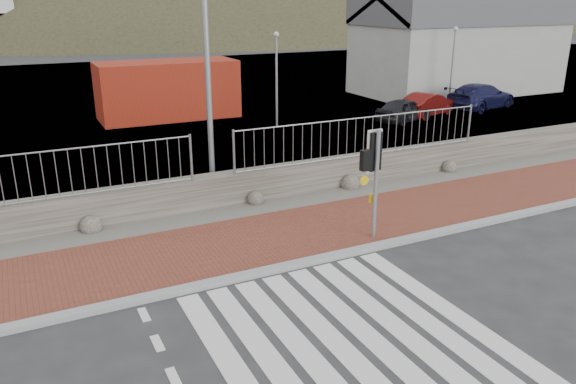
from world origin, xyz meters
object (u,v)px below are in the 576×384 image
traffic_signal_far (376,162)px  streetlight (210,13)px  shipping_container (168,90)px  car_c (481,96)px  car_b (428,104)px  car_a (404,110)px

traffic_signal_far → streetlight: (-2.24, 4.64, 3.16)m
shipping_container → car_c: 15.91m
car_b → car_c: (3.65, 0.23, 0.09)m
streetlight → car_b: (13.17, 6.60, -4.54)m
shipping_container → car_c: (15.11, -4.94, -0.68)m
car_c → traffic_signal_far: bearing=112.8°
traffic_signal_far → car_c: 18.60m
traffic_signal_far → car_a: bearing=-132.0°
shipping_container → car_b: (11.46, -5.17, -0.78)m
car_a → car_c: bearing=-99.3°
car_b → car_a: bearing=89.5°
streetlight → car_b: bearing=17.9°
car_b → car_c: 3.66m
traffic_signal_far → shipping_container: (-0.53, 16.41, -0.60)m
shipping_container → streetlight: bearing=-98.0°
traffic_signal_far → shipping_container: same height
shipping_container → car_c: bearing=-17.8°
car_c → car_b: bearing=78.3°
traffic_signal_far → car_c: (14.58, 11.47, -1.28)m
shipping_container → car_a: 11.22m
car_a → streetlight: bearing=100.6°
shipping_container → car_a: bearing=-30.5°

